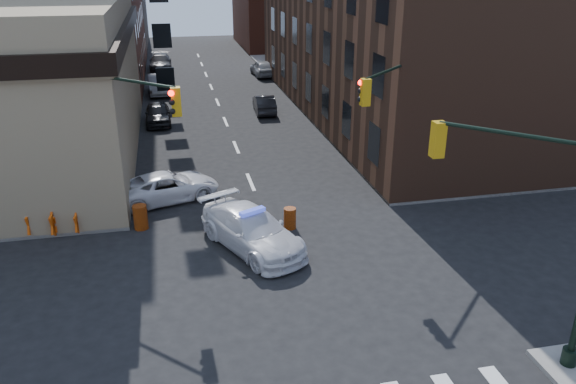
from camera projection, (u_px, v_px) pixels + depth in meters
name	position (u px, v px, depth m)	size (l,w,h in m)	color
ground	(291.00, 281.00, 20.63)	(140.00, 140.00, 0.00)	black
sidewalk_ne	(449.00, 78.00, 54.58)	(34.00, 54.50, 0.15)	gray
commercial_row_ne	(399.00, 16.00, 40.71)	(14.00, 34.00, 14.00)	#4E2F1F
signal_pole_se	(556.00, 215.00, 15.04)	(5.40, 5.27, 8.00)	black
signal_pole_nw	(122.00, 136.00, 22.62)	(3.58, 3.67, 8.00)	black
signal_pole_ne	(394.00, 119.00, 24.90)	(3.67, 3.58, 8.00)	black
tree_ne_near	(313.00, 60.00, 44.16)	(3.00, 3.00, 4.85)	black
tree_ne_far	(291.00, 45.00, 51.37)	(3.00, 3.00, 4.85)	black
police_car	(252.00, 230.00, 22.67)	(2.24, 5.52, 1.60)	white
pickup	(167.00, 187.00, 27.22)	(2.31, 5.01, 1.39)	white
parked_car_wnear	(158.00, 113.00, 39.75)	(1.74, 4.33, 1.47)	black
parked_car_wfar	(159.00, 84.00, 48.47)	(1.69, 4.86, 1.60)	gray
parked_car_wdeep	(161.00, 62.00, 58.71)	(2.21, 5.43, 1.58)	black
parked_car_enear	(264.00, 104.00, 42.59)	(1.43, 4.11, 1.36)	black
parked_car_efar	(263.00, 68.00, 55.68)	(1.88, 4.67, 1.59)	#9A9DA2
pedestrian_a	(70.00, 186.00, 26.20)	(0.71, 0.47, 1.96)	black
pedestrian_c	(38.00, 197.00, 25.06)	(1.10, 0.46, 1.87)	#1F232E
barrel_road	(290.00, 218.00, 24.46)	(0.53, 0.53, 0.95)	red
barrel_bank	(140.00, 217.00, 24.40)	(0.61, 0.61, 1.09)	#EE430B
barricade_nw_a	(43.00, 223.00, 23.67)	(1.31, 0.65, 0.98)	#D44A0A
barricade_nw_b	(68.00, 222.00, 23.89)	(1.14, 0.57, 0.86)	#D15309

